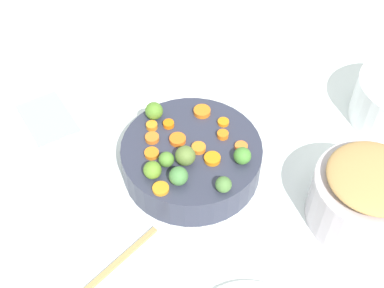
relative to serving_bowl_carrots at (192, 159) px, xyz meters
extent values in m
cube|color=white|center=(0.00, -0.02, -0.05)|extent=(2.40, 2.40, 0.02)
cylinder|color=#303345|center=(0.00, 0.00, 0.00)|extent=(0.30, 0.30, 0.08)
cylinder|color=#BEB2BA|center=(-0.34, -0.12, 0.02)|extent=(0.21, 0.21, 0.12)
ellipsoid|color=tan|center=(-0.34, -0.12, 0.09)|extent=(0.18, 0.18, 0.03)
cylinder|color=orange|center=(-0.05, 0.00, 0.04)|extent=(0.05, 0.05, 0.01)
cylinder|color=orange|center=(0.03, 0.01, 0.04)|extent=(0.04, 0.04, 0.01)
cylinder|color=orange|center=(0.08, 0.04, 0.04)|extent=(0.04, 0.04, 0.01)
cylinder|color=orange|center=(0.10, 0.01, 0.04)|extent=(0.03, 0.03, 0.01)
cylinder|color=orange|center=(0.05, 0.07, 0.04)|extent=(0.04, 0.04, 0.01)
cylinder|color=orange|center=(-0.02, 0.12, 0.04)|extent=(0.03, 0.03, 0.01)
cylinder|color=orange|center=(-0.01, -0.10, 0.04)|extent=(0.03, 0.03, 0.01)
cylinder|color=orange|center=(-0.02, 0.00, 0.04)|extent=(0.04, 0.04, 0.01)
cylinder|color=orange|center=(-0.03, -0.06, 0.04)|extent=(0.03, 0.03, 0.01)
cylinder|color=orange|center=(0.08, -0.02, 0.04)|extent=(0.03, 0.03, 0.01)
cylinder|color=orange|center=(0.05, -0.09, 0.04)|extent=(0.05, 0.05, 0.01)
cylinder|color=orange|center=(-0.08, -0.06, 0.04)|extent=(0.04, 0.04, 0.01)
sphere|color=#4C7739|center=(-0.12, 0.05, 0.05)|extent=(0.03, 0.03, 0.03)
sphere|color=#488733|center=(-0.10, -0.03, 0.06)|extent=(0.04, 0.04, 0.04)
sphere|color=#528631|center=(0.01, 0.07, 0.05)|extent=(0.03, 0.03, 0.03)
sphere|color=#5C8728|center=(0.01, 0.11, 0.06)|extent=(0.04, 0.04, 0.04)
sphere|color=#467E3E|center=(-0.04, 0.09, 0.06)|extent=(0.04, 0.04, 0.04)
sphere|color=#55842A|center=(0.12, -0.02, 0.06)|extent=(0.04, 0.04, 0.04)
sphere|color=#5C7634|center=(-0.02, 0.04, 0.06)|extent=(0.04, 0.04, 0.04)
cube|color=tan|center=(-0.03, 0.28, -0.03)|extent=(0.03, 0.24, 0.01)
cube|color=#94B4C2|center=(0.37, 0.10, -0.03)|extent=(0.18, 0.15, 0.01)
camera|label=1|loc=(-0.44, 0.54, 0.84)|focal=47.50mm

